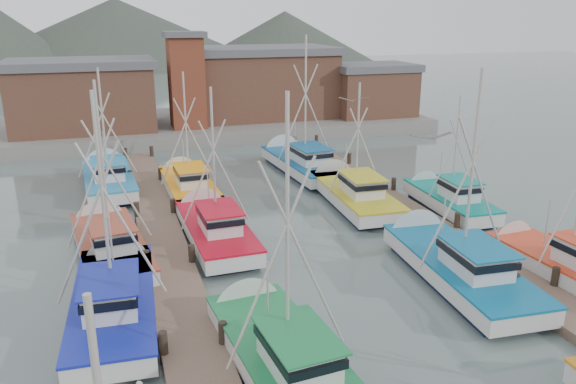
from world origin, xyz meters
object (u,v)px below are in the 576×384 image
object	(u,v)px
boat_4	(279,352)
boat_8	(214,227)
lookout_tower	(186,80)
boat_12	(187,185)

from	to	relation	value
boat_4	boat_8	distance (m)	11.81
lookout_tower	boat_4	world-z (taller)	lookout_tower
boat_4	boat_12	xyz separation A→B (m)	(-0.10, 19.85, -0.01)
lookout_tower	boat_8	xyz separation A→B (m)	(-2.38, -24.74, -4.87)
lookout_tower	boat_4	distance (m)	36.95
boat_4	boat_12	distance (m)	19.85
boat_4	boat_8	world-z (taller)	boat_4
boat_8	boat_12	world-z (taller)	boat_8
lookout_tower	boat_12	bearing A→B (deg)	-98.74
lookout_tower	boat_4	xyz separation A→B (m)	(-2.47, -36.55, -4.87)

